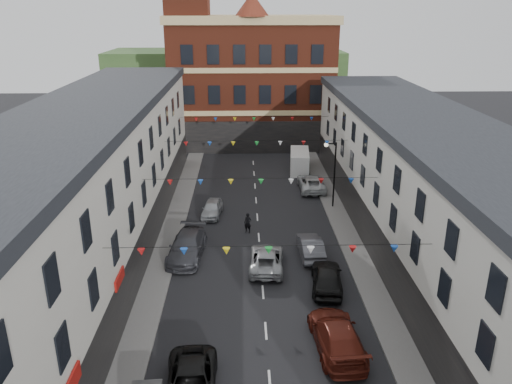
{
  "coord_description": "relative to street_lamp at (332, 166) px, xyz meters",
  "views": [
    {
      "loc": [
        -1.17,
        -27.18,
        16.72
      ],
      "look_at": [
        -0.21,
        8.39,
        3.63
      ],
      "focal_mm": 35.0,
      "sensor_mm": 36.0,
      "label": 1
    }
  ],
  "objects": [
    {
      "name": "white_van",
      "position": [
        -1.58,
        10.77,
        -2.78
      ],
      "size": [
        2.42,
        5.24,
        2.25
      ],
      "primitive_type": "cube",
      "rotation": [
        0.0,
        0.0,
        -0.09
      ],
      "color": "white",
      "rests_on": "ground"
    },
    {
      "name": "terrace_left",
      "position": [
        -18.33,
        -13.0,
        1.44
      ],
      "size": [
        8.4,
        56.0,
        10.7
      ],
      "color": "beige",
      "rests_on": "ground"
    },
    {
      "name": "car_right_e",
      "position": [
        -2.95,
        -9.16,
        -3.18
      ],
      "size": [
        1.68,
        4.47,
        1.46
      ],
      "primitive_type": "imported",
      "rotation": [
        0.0,
        0.0,
        3.17
      ],
      "color": "#56575F",
      "rests_on": "ground"
    },
    {
      "name": "car_right_c",
      "position": [
        -2.95,
        -19.65,
        -3.09
      ],
      "size": [
        2.67,
        5.78,
        1.64
      ],
      "primitive_type": "imported",
      "rotation": [
        0.0,
        0.0,
        3.21
      ],
      "color": "#5A1B12",
      "rests_on": "ground"
    },
    {
      "name": "moving_car",
      "position": [
        -6.18,
        -10.86,
        -3.22
      ],
      "size": [
        2.63,
        5.08,
        1.37
      ],
      "primitive_type": "imported",
      "rotation": [
        0.0,
        0.0,
        3.07
      ],
      "color": "#9C9EA2",
      "rests_on": "ground"
    },
    {
      "name": "terrace_right",
      "position": [
        5.23,
        -13.0,
        0.95
      ],
      "size": [
        8.4,
        56.0,
        9.7
      ],
      "color": "#B5B2A9",
      "rests_on": "ground"
    },
    {
      "name": "pedestrian",
      "position": [
        -7.39,
        -5.05,
        -3.09
      ],
      "size": [
        0.69,
        0.56,
        1.63
      ],
      "primitive_type": "imported",
      "rotation": [
        0.0,
        0.0,
        -0.33
      ],
      "color": "black",
      "rests_on": "ground"
    },
    {
      "name": "car_right_d",
      "position": [
        -2.49,
        -13.64,
        -3.11
      ],
      "size": [
        2.43,
        4.86,
        1.59
      ],
      "primitive_type": "imported",
      "rotation": [
        0.0,
        0.0,
        3.02
      ],
      "color": "black",
      "rests_on": "ground"
    },
    {
      "name": "civic_building",
      "position": [
        -6.55,
        23.95,
        4.23
      ],
      "size": [
        20.6,
        13.3,
        18.5
      ],
      "color": "maroon",
      "rests_on": "ground"
    },
    {
      "name": "ground",
      "position": [
        -6.55,
        -14.0,
        -3.9
      ],
      "size": [
        160.0,
        160.0,
        0.0
      ],
      "primitive_type": "plane",
      "color": "black",
      "rests_on": "ground"
    },
    {
      "name": "clock_tower",
      "position": [
        -14.05,
        21.0,
        11.03
      ],
      "size": [
        5.6,
        5.6,
        30.0
      ],
      "color": "maroon",
      "rests_on": "ground"
    },
    {
      "name": "pavement_right",
      "position": [
        0.35,
        -12.0,
        -3.83
      ],
      "size": [
        1.8,
        64.0,
        0.15
      ],
      "primitive_type": "cube",
      "color": "#605E5B",
      "rests_on": "ground"
    },
    {
      "name": "distant_hill",
      "position": [
        -10.55,
        48.0,
        1.1
      ],
      "size": [
        40.0,
        14.0,
        10.0
      ],
      "primitive_type": "cube",
      "color": "#324F25",
      "rests_on": "ground"
    },
    {
      "name": "car_left_c",
      "position": [
        -10.17,
        -22.86,
        -3.2
      ],
      "size": [
        2.57,
        5.18,
        1.41
      ],
      "primitive_type": "imported",
      "rotation": [
        0.0,
        0.0,
        0.05
      ],
      "color": "black",
      "rests_on": "ground"
    },
    {
      "name": "car_left_d",
      "position": [
        -11.77,
        -9.08,
        -3.08
      ],
      "size": [
        2.78,
        5.83,
        1.64
      ],
      "primitive_type": "imported",
      "rotation": [
        0.0,
        0.0,
        -0.09
      ],
      "color": "#3B3C42",
      "rests_on": "ground"
    },
    {
      "name": "car_right_f",
      "position": [
        -1.05,
        4.73,
        -3.18
      ],
      "size": [
        2.44,
        5.23,
        1.45
      ],
      "primitive_type": "imported",
      "rotation": [
        0.0,
        0.0,
        3.15
      ],
      "color": "silver",
      "rests_on": "ground"
    },
    {
      "name": "street_lamp",
      "position": [
        0.0,
        0.0,
        0.0
      ],
      "size": [
        1.1,
        0.36,
        6.0
      ],
      "color": "black",
      "rests_on": "ground"
    },
    {
      "name": "pavement_left",
      "position": [
        -13.45,
        -12.0,
        -3.83
      ],
      "size": [
        1.8,
        64.0,
        0.15
      ],
      "primitive_type": "cube",
      "color": "#605E5B",
      "rests_on": "ground"
    },
    {
      "name": "car_left_e",
      "position": [
        -10.42,
        -1.51,
        -3.25
      ],
      "size": [
        1.95,
        3.98,
        1.31
      ],
      "primitive_type": "imported",
      "rotation": [
        0.0,
        0.0,
        -0.11
      ],
      "color": "#9EA2A7",
      "rests_on": "ground"
    }
  ]
}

